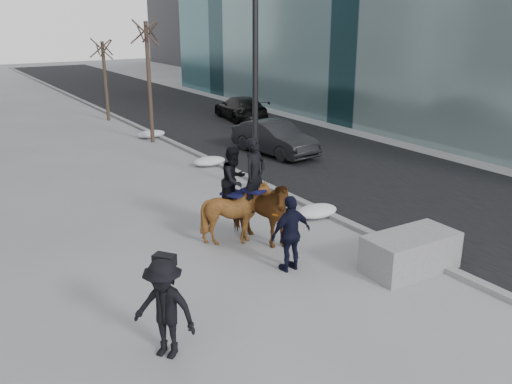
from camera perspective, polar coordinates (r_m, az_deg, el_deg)
ground at (r=12.40m, az=3.01°, el=-8.07°), size 120.00×120.00×0.00m
road at (r=23.96m, az=2.81°, el=4.98°), size 8.00×90.00×0.01m
curb at (r=21.94m, az=-5.78°, el=3.81°), size 0.25×90.00×0.12m
planter at (r=12.65m, az=15.94°, el=-6.10°), size 2.16×1.13×0.85m
car_near at (r=22.22m, az=1.95°, el=5.71°), size 1.84×4.23×1.35m
car_far at (r=29.75m, az=-1.64°, el=8.84°), size 2.46×4.63×1.28m
tree_near at (r=24.46m, az=-11.21°, el=11.80°), size 1.20×1.20×5.79m
tree_far at (r=30.37m, az=-15.60°, el=11.56°), size 1.20×1.20×4.61m
mounted_left at (r=13.34m, az=0.19°, el=-1.47°), size 1.57×2.26×2.67m
mounted_right at (r=13.42m, az=-2.04°, el=-1.42°), size 1.76×1.84×2.44m
feeder at (r=12.02m, az=3.70°, el=-4.38°), size 1.03×0.86×1.75m
camera_crew at (r=9.22m, az=-9.62°, el=-11.99°), size 1.19×1.30×1.75m
lamppost at (r=16.83m, az=0.27°, el=16.55°), size 0.25×2.16×9.09m
snow_piles at (r=19.32m, az=-2.68°, el=2.20°), size 1.33×16.16×0.34m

